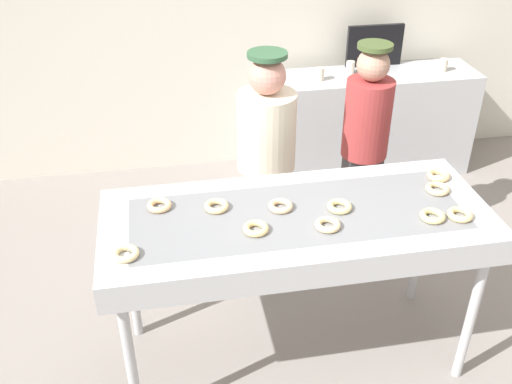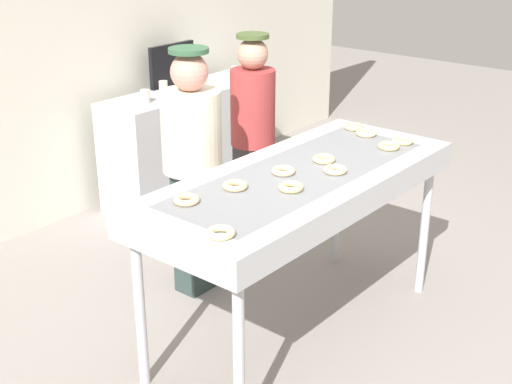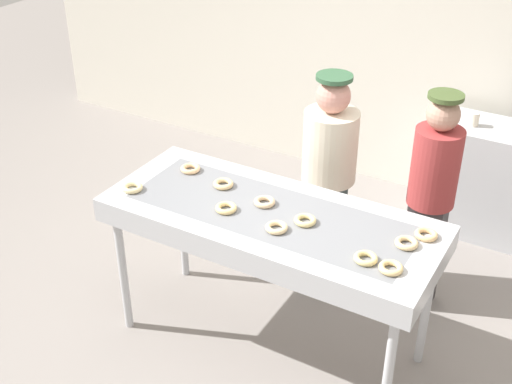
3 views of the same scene
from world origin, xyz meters
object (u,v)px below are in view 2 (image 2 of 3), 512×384
(fryer_conveyor, at_px, (300,186))
(worker_assistant, at_px, (253,135))
(plain_donut_8, at_px, (291,187))
(paper_cup_0, at_px, (235,72))
(plain_donut_9, at_px, (186,200))
(menu_display, at_px, (172,65))
(plain_donut_5, at_px, (235,186))
(paper_cup_2, at_px, (145,96))
(worker_baker, at_px, (193,155))
(plain_donut_1, at_px, (335,170))
(plain_donut_2, at_px, (283,171))
(plain_donut_3, at_px, (354,127))
(plain_donut_7, at_px, (389,146))
(plain_donut_6, at_px, (402,141))
(plain_donut_10, at_px, (323,159))
(plain_donut_0, at_px, (366,133))
(plain_donut_4, at_px, (221,233))
(prep_counter, at_px, (192,141))
(paper_cup_1, at_px, (163,87))

(fryer_conveyor, height_order, worker_assistant, worker_assistant)
(plain_donut_8, height_order, paper_cup_0, plain_donut_8)
(plain_donut_9, height_order, menu_display, menu_display)
(plain_donut_5, height_order, menu_display, menu_display)
(fryer_conveyor, height_order, plain_donut_9, plain_donut_9)
(plain_donut_5, relative_size, paper_cup_2, 1.22)
(worker_baker, bearing_deg, plain_donut_1, 85.36)
(paper_cup_2, bearing_deg, plain_donut_2, -111.27)
(plain_donut_5, height_order, paper_cup_0, plain_donut_5)
(plain_donut_1, relative_size, plain_donut_9, 1.00)
(plain_donut_3, height_order, paper_cup_0, plain_donut_3)
(fryer_conveyor, relative_size, plain_donut_7, 15.71)
(plain_donut_6, xyz_separation_m, worker_assistant, (-0.11, 1.11, -0.16))
(menu_display, bearing_deg, plain_donut_6, -99.94)
(fryer_conveyor, bearing_deg, plain_donut_10, 1.03)
(plain_donut_10, bearing_deg, fryer_conveyor, -178.97)
(menu_display, bearing_deg, plain_donut_0, -101.17)
(fryer_conveyor, xyz_separation_m, plain_donut_1, (0.12, -0.15, 0.10))
(plain_donut_4, xyz_separation_m, menu_display, (2.13, 2.49, 0.07))
(plain_donut_6, relative_size, plain_donut_9, 1.00)
(plain_donut_6, height_order, plain_donut_7, same)
(paper_cup_2, bearing_deg, plain_donut_4, -125.07)
(plain_donut_1, height_order, plain_donut_3, same)
(plain_donut_8, distance_m, paper_cup_0, 2.98)
(prep_counter, xyz_separation_m, paper_cup_0, (0.55, -0.03, 0.52))
(plain_donut_7, distance_m, paper_cup_1, 2.33)
(plain_donut_4, bearing_deg, fryer_conveyor, 13.09)
(plain_donut_6, bearing_deg, plain_donut_9, 166.51)
(paper_cup_1, bearing_deg, plain_donut_1, -110.87)
(plain_donut_4, bearing_deg, worker_assistant, 35.58)
(plain_donut_1, relative_size, plain_donut_7, 1.00)
(plain_donut_0, xyz_separation_m, plain_donut_6, (0.00, -0.26, 0.00))
(plain_donut_4, relative_size, plain_donut_8, 1.00)
(plain_donut_7, relative_size, paper_cup_2, 1.22)
(prep_counter, bearing_deg, paper_cup_0, -3.41)
(plain_donut_10, distance_m, paper_cup_0, 2.58)
(prep_counter, distance_m, menu_display, 0.68)
(plain_donut_0, relative_size, paper_cup_0, 1.22)
(plain_donut_2, distance_m, plain_donut_3, 0.97)
(plain_donut_0, relative_size, worker_assistant, 0.08)
(worker_baker, distance_m, worker_assistant, 0.71)
(plain_donut_1, distance_m, plain_donut_4, 1.00)
(plain_donut_0, xyz_separation_m, plain_donut_9, (-1.52, 0.11, 0.00))
(worker_assistant, bearing_deg, plain_donut_3, 114.11)
(plain_donut_1, distance_m, plain_donut_5, 0.59)
(plain_donut_9, relative_size, prep_counter, 0.08)
(plain_donut_0, height_order, plain_donut_8, same)
(plain_donut_7, distance_m, menu_display, 2.53)
(paper_cup_0, distance_m, paper_cup_2, 1.11)
(plain_donut_10, bearing_deg, plain_donut_4, -169.32)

